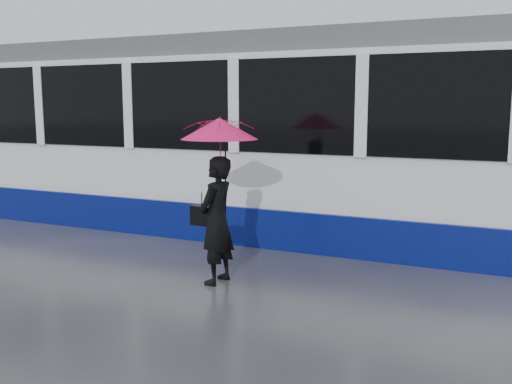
% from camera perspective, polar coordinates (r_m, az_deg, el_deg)
% --- Properties ---
extents(ground, '(90.00, 90.00, 0.00)m').
position_cam_1_polar(ground, '(7.89, -3.67, -7.62)').
color(ground, '#2F2E34').
rests_on(ground, ground).
extents(rails, '(34.00, 1.51, 0.02)m').
position_cam_1_polar(rails, '(10.09, 3.12, -3.93)').
color(rails, '#3F3D38').
rests_on(rails, ground).
extents(tram, '(26.00, 2.56, 3.35)m').
position_cam_1_polar(tram, '(9.29, 15.32, 4.84)').
color(tram, white).
rests_on(tram, ground).
extents(woman, '(0.41, 0.60, 1.60)m').
position_cam_1_polar(woman, '(7.09, -3.96, -2.84)').
color(woman, black).
rests_on(woman, ground).
extents(umbrella, '(0.99, 0.99, 1.08)m').
position_cam_1_polar(umbrella, '(6.94, -3.68, 4.85)').
color(umbrella, '#FF1580').
rests_on(umbrella, ground).
extents(handbag, '(0.29, 0.14, 0.43)m').
position_cam_1_polar(handbag, '(7.21, -5.42, -2.36)').
color(handbag, black).
rests_on(handbag, ground).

